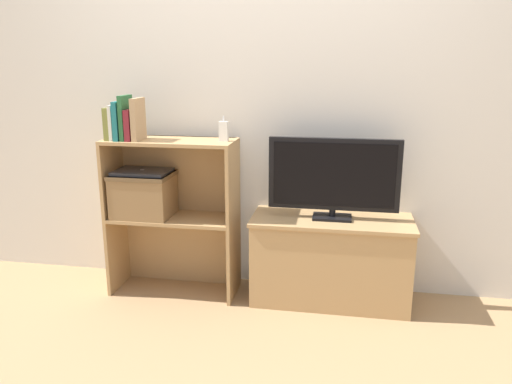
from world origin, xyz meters
TOP-DOWN VIEW (x-y plane):
  - ground_plane at (0.00, 0.00)m, footprint 16.00×16.00m
  - wall_back at (0.00, 0.41)m, footprint 10.00×0.05m
  - tv_stand at (0.44, 0.19)m, footprint 0.92×0.39m
  - tv at (0.44, 0.18)m, footprint 0.73×0.14m
  - bookshelf_lower_tier at (-0.51, 0.21)m, footprint 0.76×0.31m
  - bookshelf_upper_tier at (-0.51, 0.21)m, footprint 0.76×0.31m
  - book_olive at (-0.84, 0.10)m, footprint 0.03×0.13m
  - book_ivory at (-0.81, 0.10)m, footprint 0.02×0.14m
  - book_teal at (-0.78, 0.10)m, footprint 0.03×0.16m
  - book_forest at (-0.74, 0.10)m, footprint 0.03×0.15m
  - book_maroon at (-0.71, 0.10)m, footprint 0.03×0.15m
  - book_tan at (-0.67, 0.10)m, footprint 0.03×0.15m
  - baby_monitor at (-0.19, 0.16)m, footprint 0.05×0.03m
  - storage_basket_left at (-0.68, 0.14)m, footprint 0.35×0.28m
  - laptop at (-0.68, 0.14)m, footprint 0.32×0.23m

SIDE VIEW (x-z plane):
  - ground_plane at x=0.00m, z-range 0.00..0.00m
  - tv_stand at x=0.44m, z-range 0.00..0.51m
  - bookshelf_lower_tier at x=-0.51m, z-range 0.06..0.54m
  - storage_basket_left at x=-0.68m, z-range 0.49..0.75m
  - laptop at x=-0.68m, z-range 0.74..0.76m
  - tv at x=0.44m, z-range 0.53..0.99m
  - bookshelf_upper_tier at x=-0.51m, z-range 0.54..1.00m
  - baby_monitor at x=-0.19m, z-range 0.93..1.07m
  - book_maroon at x=-0.71m, z-range 0.94..1.12m
  - book_olive at x=-0.84m, z-range 0.94..1.13m
  - book_ivory at x=-0.81m, z-range 0.94..1.14m
  - book_teal at x=-0.78m, z-range 0.94..1.16m
  - book_tan at x=-0.67m, z-range 0.94..1.18m
  - book_forest at x=-0.74m, z-range 0.94..1.20m
  - wall_back at x=0.00m, z-range 0.00..2.40m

